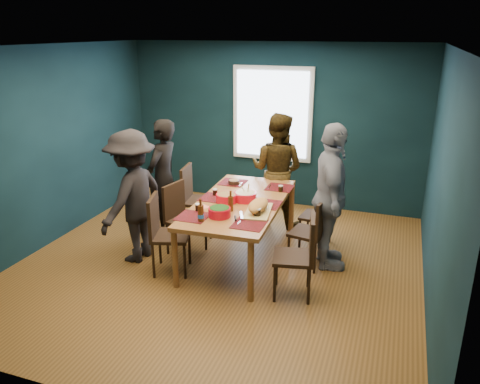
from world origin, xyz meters
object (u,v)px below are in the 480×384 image
at_px(chair_left_near, 163,229).
at_px(chair_right_far, 322,212).
at_px(bowl_salad, 226,198).
at_px(bowl_herbs, 219,212).
at_px(bowl_dumpling, 245,196).
at_px(chair_right_near, 302,250).
at_px(person_far_left, 163,179).
at_px(dining_table, 240,207).
at_px(chair_left_far, 194,194).
at_px(person_back, 277,170).
at_px(person_right, 330,198).
at_px(chair_left_mid, 180,213).
at_px(person_near_left, 133,197).
at_px(cutting_board, 258,207).
at_px(chair_right_mid, 315,228).

bearing_deg(chair_left_near, chair_right_far, 22.20).
distance_m(bowl_salad, bowl_herbs, 0.49).
bearing_deg(bowl_dumpling, chair_right_near, -37.90).
height_order(person_far_left, bowl_dumpling, person_far_left).
xyz_separation_m(dining_table, chair_right_far, (0.95, 0.71, -0.22)).
bearing_deg(chair_left_far, person_back, 26.71).
bearing_deg(chair_left_far, chair_left_near, -91.29).
bearing_deg(chair_left_near, person_right, 6.87).
relative_size(dining_table, person_right, 1.16).
bearing_deg(chair_right_far, person_back, 152.08).
relative_size(chair_left_mid, person_near_left, 0.55).
height_order(person_near_left, bowl_herbs, person_near_left).
xyz_separation_m(person_back, bowl_herbs, (-0.20, -1.87, -0.01)).
bearing_deg(bowl_herbs, chair_right_near, -4.94).
xyz_separation_m(chair_right_near, bowl_dumpling, (-0.90, 0.70, 0.30)).
relative_size(chair_left_far, chair_right_far, 1.16).
bearing_deg(person_back, bowl_dumpling, 93.72).
distance_m(person_far_left, cutting_board, 1.75).
distance_m(person_back, bowl_salad, 1.42).
bearing_deg(person_near_left, chair_left_near, 75.60).
distance_m(chair_left_near, chair_right_near, 1.72).
relative_size(person_near_left, bowl_salad, 6.41).
xyz_separation_m(chair_left_mid, cutting_board, (1.15, -0.22, 0.31)).
height_order(chair_left_mid, bowl_salad, chair_left_mid).
xyz_separation_m(person_far_left, bowl_dumpling, (1.35, -0.33, 0.00)).
xyz_separation_m(chair_left_far, cutting_board, (1.25, -0.86, 0.28)).
xyz_separation_m(dining_table, person_right, (1.12, 0.16, 0.20)).
height_order(chair_left_near, person_right, person_right).
relative_size(person_near_left, bowl_herbs, 6.54).
distance_m(dining_table, chair_right_far, 1.21).
bearing_deg(chair_right_far, chair_left_near, -133.63).
height_order(person_right, bowl_dumpling, person_right).
relative_size(chair_left_far, bowl_dumpling, 3.57).
bearing_deg(chair_left_mid, bowl_dumpling, 19.22).
relative_size(chair_right_far, bowl_salad, 3.24).
xyz_separation_m(bowl_herbs, cutting_board, (0.39, 0.28, 0.01)).
xyz_separation_m(chair_left_near, person_near_left, (-0.52, 0.19, 0.29)).
bearing_deg(chair_left_near, dining_table, 24.13).
relative_size(dining_table, bowl_herbs, 8.13).
bearing_deg(chair_right_mid, person_near_left, -155.75).
xyz_separation_m(dining_table, chair_left_far, (-0.91, 0.57, -0.13)).
bearing_deg(chair_right_mid, person_right, 36.65).
height_order(chair_left_far, chair_right_mid, chair_left_far).
distance_m(dining_table, bowl_herbs, 0.59).
bearing_deg(bowl_dumpling, chair_left_mid, -172.86).
xyz_separation_m(chair_right_far, person_right, (0.17, -0.56, 0.42)).
bearing_deg(bowl_dumpling, bowl_salad, -148.77).
bearing_deg(person_back, bowl_salad, 85.52).
xyz_separation_m(dining_table, chair_left_mid, (-0.82, -0.07, -0.17)).
distance_m(dining_table, person_back, 1.31).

